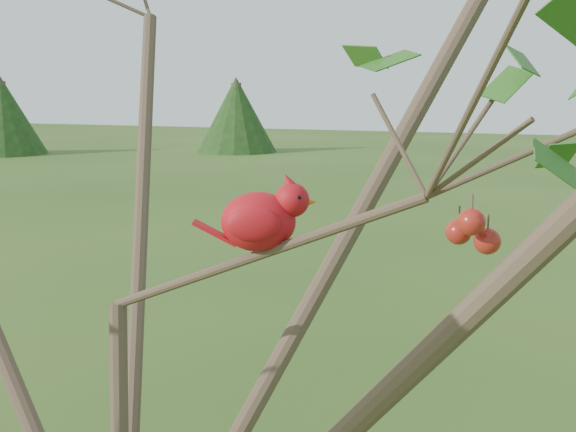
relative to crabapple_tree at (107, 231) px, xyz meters
The scene contains 3 objects.
crabapple_tree is the anchor object (origin of this frame).
cardinal 0.26m from the crabapple_tree, 22.59° to the left, with size 0.20×0.14×0.15m.
distant_trees 24.89m from the crabapple_tree, 91.91° to the left, with size 40.82×14.92×3.48m.
Camera 1 is at (0.77, -1.01, 2.36)m, focal length 45.00 mm.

